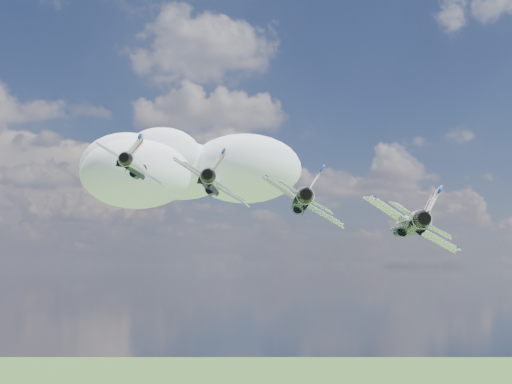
{
  "coord_description": "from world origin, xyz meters",
  "views": [
    {
      "loc": [
        -27.57,
        -51.32,
        140.34
      ],
      "look_at": [
        -10.8,
        22.55,
        149.19
      ],
      "focal_mm": 45.0,
      "sensor_mm": 36.0,
      "label": 1
    }
  ],
  "objects": [
    {
      "name": "jet_1",
      "position": [
        -15.35,
        26.52,
        150.65
      ],
      "size": [
        14.33,
        17.28,
        9.2
      ],
      "primitive_type": null,
      "rotation": [
        0.0,
        0.56,
        -0.25
      ],
      "color": "silver"
    },
    {
      "name": "cloud_far",
      "position": [
        -1.26,
        170.6,
        176.33
      ],
      "size": [
        70.62,
        55.48,
        27.74
      ],
      "primitive_type": "ellipsoid",
      "color": "white"
    },
    {
      "name": "jet_3",
      "position": [
        2.84,
        10.65,
        144.83
      ],
      "size": [
        14.33,
        17.28,
        9.2
      ],
      "primitive_type": null,
      "rotation": [
        0.0,
        0.56,
        -0.25
      ],
      "color": "white"
    },
    {
      "name": "jet_2",
      "position": [
        -6.26,
        18.58,
        147.74
      ],
      "size": [
        14.33,
        17.28,
        9.2
      ],
      "primitive_type": null,
      "rotation": [
        0.0,
        0.56,
        -0.25
      ],
      "color": "silver"
    },
    {
      "name": "jet_0",
      "position": [
        -24.45,
        34.45,
        153.55
      ],
      "size": [
        14.33,
        17.28,
        9.2
      ],
      "primitive_type": null,
      "rotation": [
        0.0,
        0.56,
        -0.25
      ],
      "color": "silver"
    }
  ]
}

